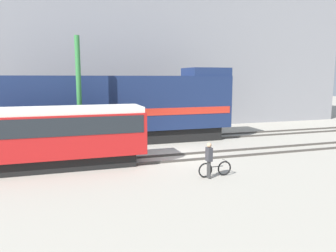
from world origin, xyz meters
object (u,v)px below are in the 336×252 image
at_px(freight_locomotive, 116,108).
at_px(utility_pole_left, 79,96).
at_px(streetcar, 56,134).
at_px(bicycle, 215,169).
at_px(person, 209,157).

xyz_separation_m(freight_locomotive, utility_pole_left, (-2.66, -2.82, 1.04)).
relative_size(freight_locomotive, streetcar, 1.88).
relative_size(freight_locomotive, bicycle, 9.83).
height_order(streetcar, utility_pole_left, utility_pole_left).
height_order(streetcar, bicycle, streetcar).
height_order(person, utility_pole_left, utility_pole_left).
height_order(bicycle, utility_pole_left, utility_pole_left).
relative_size(person, utility_pole_left, 0.24).
relative_size(streetcar, bicycle, 5.22).
bearing_deg(bicycle, person, -157.90).
distance_m(bicycle, person, 0.80).
distance_m(streetcar, bicycle, 8.28).
bearing_deg(streetcar, freight_locomotive, 54.51).
height_order(bicycle, person, person).
height_order(freight_locomotive, bicycle, freight_locomotive).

